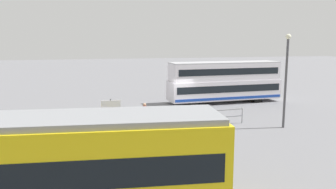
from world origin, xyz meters
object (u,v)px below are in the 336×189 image
pedestrian_near_railing (145,113)px  street_lamp (286,73)px  tram_yellow (9,172)px  info_sign (111,110)px  double_decker_bus (224,82)px

pedestrian_near_railing → street_lamp: size_ratio=0.26×
tram_yellow → info_sign: size_ratio=5.99×
tram_yellow → pedestrian_near_railing: 12.74m
double_decker_bus → street_lamp: (-0.18, 9.58, 1.73)m
double_decker_bus → info_sign: (11.30, 8.53, -0.37)m
pedestrian_near_railing → info_sign: (2.36, 1.40, 0.65)m
tram_yellow → pedestrian_near_railing: size_ratio=8.27×
tram_yellow → pedestrian_near_railing: bearing=-119.3°
pedestrian_near_railing → info_sign: size_ratio=0.72×
double_decker_bus → pedestrian_near_railing: size_ratio=6.57×
double_decker_bus → info_sign: double_decker_bus is taller
info_sign → street_lamp: size_ratio=0.37×
tram_yellow → pedestrian_near_railing: tram_yellow is taller
double_decker_bus → street_lamp: street_lamp is taller
tram_yellow → pedestrian_near_railing: (-6.21, -11.08, -0.89)m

